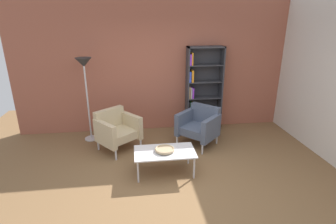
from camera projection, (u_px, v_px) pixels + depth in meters
ground_plane at (179, 188)px, 4.06m from camera, size 8.32×8.32×0.00m
brick_back_panel at (162, 66)px, 5.87m from camera, size 6.40×0.12×2.90m
bookshelf_tall at (201, 90)px, 5.96m from camera, size 0.80×0.30×1.90m
coffee_table_low at (165, 153)px, 4.36m from camera, size 1.00×0.56×0.40m
decorative_bowl at (165, 149)px, 4.33m from camera, size 0.32×0.32×0.05m
armchair_spare_guest at (199, 125)px, 5.37m from camera, size 0.95×0.95×0.78m
armchair_by_bookshelf at (117, 129)px, 5.17m from camera, size 0.95×0.94×0.78m
floor_lamp_torchiere at (85, 72)px, 5.23m from camera, size 0.32×0.32×1.74m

